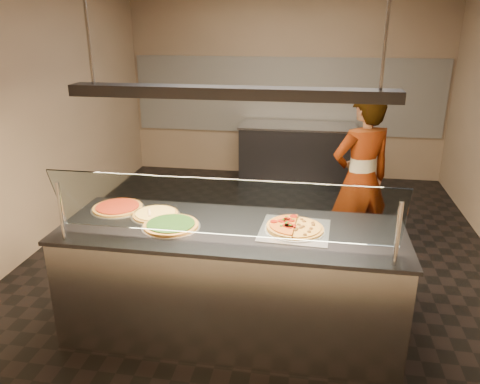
% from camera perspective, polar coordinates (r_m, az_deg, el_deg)
% --- Properties ---
extents(ground, '(5.00, 6.00, 0.02)m').
position_cam_1_polar(ground, '(5.19, 2.70, -7.80)').
color(ground, black).
rests_on(ground, ground).
extents(wall_back, '(5.00, 0.02, 3.00)m').
position_cam_1_polar(wall_back, '(7.64, 5.66, 13.10)').
color(wall_back, '#9E8366').
rests_on(wall_back, ground).
extents(wall_front, '(5.00, 0.02, 3.00)m').
position_cam_1_polar(wall_front, '(1.87, -7.79, -9.30)').
color(wall_front, '#9E8366').
rests_on(wall_front, ground).
extents(wall_left, '(0.02, 6.00, 3.00)m').
position_cam_1_polar(wall_left, '(5.54, -24.07, 8.88)').
color(wall_left, '#9E8366').
rests_on(wall_left, ground).
extents(tile_band, '(4.90, 0.02, 1.20)m').
position_cam_1_polar(tile_band, '(7.64, 5.60, 11.59)').
color(tile_band, silver).
rests_on(tile_band, wall_back).
extents(serving_counter, '(2.63, 0.94, 0.93)m').
position_cam_1_polar(serving_counter, '(3.79, -1.06, -10.78)').
color(serving_counter, '#B7B7BC').
rests_on(serving_counter, ground).
extents(sneeze_guard, '(2.39, 0.18, 0.54)m').
position_cam_1_polar(sneeze_guard, '(3.15, -2.28, -2.03)').
color(sneeze_guard, '#B7B7BC').
rests_on(sneeze_guard, serving_counter).
extents(perforated_tray, '(0.54, 0.54, 0.01)m').
position_cam_1_polar(perforated_tray, '(3.56, 6.67, -4.57)').
color(perforated_tray, silver).
rests_on(perforated_tray, serving_counter).
extents(half_pizza_pepperoni, '(0.24, 0.44, 0.05)m').
position_cam_1_polar(half_pizza_pepperoni, '(3.55, 5.06, -4.05)').
color(half_pizza_pepperoni, brown).
rests_on(half_pizza_pepperoni, perforated_tray).
extents(half_pizza_sausage, '(0.24, 0.44, 0.04)m').
position_cam_1_polar(half_pizza_sausage, '(3.55, 8.33, -4.35)').
color(half_pizza_sausage, brown).
rests_on(half_pizza_sausage, perforated_tray).
extents(pizza_spinach, '(0.45, 0.45, 0.03)m').
position_cam_1_polar(pizza_spinach, '(3.63, -8.40, -3.98)').
color(pizza_spinach, silver).
rests_on(pizza_spinach, serving_counter).
extents(pizza_cheese, '(0.40, 0.40, 0.03)m').
position_cam_1_polar(pizza_cheese, '(3.85, -10.24, -2.64)').
color(pizza_cheese, silver).
rests_on(pizza_cheese, serving_counter).
extents(pizza_tomato, '(0.44, 0.44, 0.03)m').
position_cam_1_polar(pizza_tomato, '(4.06, -14.66, -1.80)').
color(pizza_tomato, silver).
rests_on(pizza_tomato, serving_counter).
extents(pizza_spatula, '(0.24, 0.21, 0.02)m').
position_cam_1_polar(pizza_spatula, '(3.80, -10.39, -2.75)').
color(pizza_spatula, '#B7B7BC').
rests_on(pizza_spatula, pizza_spinach).
extents(prep_table, '(1.77, 0.74, 0.93)m').
position_cam_1_polar(prep_table, '(7.37, 6.94, 4.61)').
color(prep_table, '#303035').
rests_on(prep_table, ground).
extents(worker, '(0.78, 0.68, 1.80)m').
position_cam_1_polar(worker, '(4.91, 14.48, 1.44)').
color(worker, '#45444C').
rests_on(worker, ground).
extents(heat_lamp_housing, '(2.30, 0.18, 0.08)m').
position_cam_1_polar(heat_lamp_housing, '(3.29, -1.23, 12.01)').
color(heat_lamp_housing, '#303035').
rests_on(heat_lamp_housing, ceiling).
extents(lamp_rod_left, '(0.02, 0.02, 1.01)m').
position_cam_1_polar(lamp_rod_left, '(3.58, -18.34, 20.48)').
color(lamp_rod_left, '#B7B7BC').
rests_on(lamp_rod_left, ceiling).
extents(lamp_rod_right, '(0.02, 0.02, 1.01)m').
position_cam_1_polar(lamp_rod_right, '(3.23, 17.69, 20.70)').
color(lamp_rod_right, '#B7B7BC').
rests_on(lamp_rod_right, ceiling).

